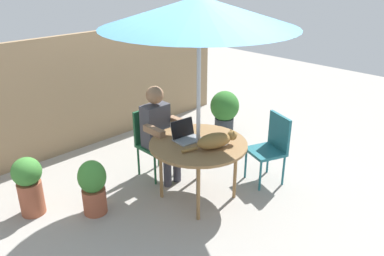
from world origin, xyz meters
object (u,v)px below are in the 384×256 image
at_px(person_seated, 159,129).
at_px(potted_plant_by_chair, 29,184).
at_px(chair_occupied, 152,137).
at_px(laptop, 185,134).
at_px(patio_table, 198,147).
at_px(potted_plant_corner, 93,186).
at_px(cat, 216,141).
at_px(potted_plant_near_fence, 225,110).
at_px(patio_umbrella, 199,12).
at_px(chair_empty, 272,144).

distance_m(person_seated, potted_plant_by_chair, 1.61).
xyz_separation_m(chair_occupied, potted_plant_by_chair, (-1.53, 0.23, -0.14)).
bearing_deg(potted_plant_by_chair, laptop, -30.78).
relative_size(patio_table, potted_plant_corner, 1.73).
bearing_deg(patio_table, laptop, 100.11).
bearing_deg(cat, patio_table, 103.46).
xyz_separation_m(potted_plant_by_chair, potted_plant_corner, (0.50, -0.48, -0.03)).
bearing_deg(person_seated, potted_plant_near_fence, 10.80).
xyz_separation_m(patio_table, cat, (0.05, -0.22, 0.14)).
relative_size(patio_table, patio_umbrella, 0.48).
distance_m(chair_empty, potted_plant_by_chair, 2.86).
relative_size(laptop, potted_plant_by_chair, 0.48).
bearing_deg(laptop, patio_umbrella, -79.89).
xyz_separation_m(patio_table, potted_plant_corner, (-1.03, 0.60, -0.32)).
height_order(patio_table, patio_umbrella, patio_umbrella).
bearing_deg(patio_umbrella, potted_plant_by_chair, 144.98).
height_order(patio_table, potted_plant_by_chair, patio_table).
distance_m(chair_occupied, potted_plant_by_chair, 1.55).
height_order(chair_empty, potted_plant_near_fence, chair_empty).
distance_m(patio_table, potted_plant_near_fence, 1.90).
bearing_deg(potted_plant_by_chair, potted_plant_near_fence, -1.57).
bearing_deg(potted_plant_by_chair, chair_empty, -30.06).
distance_m(chair_empty, laptop, 1.15).
bearing_deg(potted_plant_near_fence, person_seated, -169.20).
xyz_separation_m(patio_umbrella, laptop, (-0.03, 0.18, -1.36)).
xyz_separation_m(potted_plant_near_fence, potted_plant_corner, (-2.63, -0.39, -0.08)).
relative_size(chair_empty, potted_plant_by_chair, 1.29).
bearing_deg(chair_empty, patio_umbrella, 159.15).
relative_size(chair_empty, laptop, 2.70).
distance_m(chair_occupied, chair_empty, 1.52).
bearing_deg(potted_plant_corner, patio_table, -30.00).
bearing_deg(chair_occupied, patio_table, -90.00).
relative_size(chair_occupied, potted_plant_near_fence, 1.20).
xyz_separation_m(chair_occupied, chair_empty, (0.94, -1.20, 0.00)).
bearing_deg(cat, potted_plant_by_chair, 140.78).
bearing_deg(laptop, person_seated, 86.34).
xyz_separation_m(chair_occupied, potted_plant_corner, (-1.03, -0.24, -0.17)).
height_order(chair_occupied, laptop, laptop).
xyz_separation_m(potted_plant_near_fence, potted_plant_by_chair, (-3.13, 0.09, -0.05)).
xyz_separation_m(person_seated, cat, (0.05, -0.90, 0.12)).
height_order(patio_table, cat, cat).
height_order(patio_umbrella, cat, patio_umbrella).
relative_size(patio_umbrella, potted_plant_by_chair, 3.36).
distance_m(potted_plant_near_fence, potted_plant_by_chair, 3.13).
bearing_deg(laptop, chair_empty, -28.94).
xyz_separation_m(patio_table, chair_occupied, (0.00, 0.84, -0.15)).
bearing_deg(patio_umbrella, laptop, 100.11).
distance_m(person_seated, laptop, 0.51).
relative_size(chair_occupied, person_seated, 0.72).
distance_m(patio_table, person_seated, 0.68).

